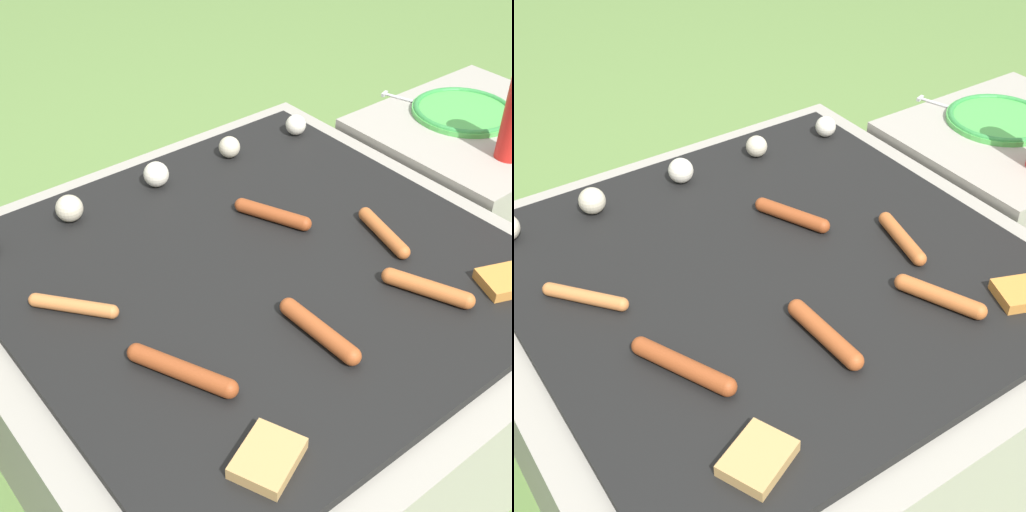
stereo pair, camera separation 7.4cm
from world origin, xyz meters
TOP-DOWN VIEW (x-y plane):
  - ground_plane at (0.00, 0.00)m, footprint 14.00×14.00m
  - grill at (0.00, 0.00)m, footprint 0.98×0.98m
  - side_ledge at (0.76, 0.09)m, footprint 0.52×0.46m
  - sausage_front_center at (0.24, -0.09)m, footprint 0.06×0.15m
  - sausage_mid_right at (0.18, -0.24)m, footprint 0.08×0.15m
  - sausage_back_right at (-0.04, -0.21)m, footprint 0.03×0.17m
  - sausage_back_center at (0.11, 0.09)m, footprint 0.08×0.15m
  - sausage_front_left at (-0.31, 0.09)m, footprint 0.11×0.13m
  - sausage_mid_left at (-0.25, -0.14)m, footprint 0.10×0.17m
  - bread_slice_right at (0.31, -0.32)m, footprint 0.12×0.10m
  - bread_slice_center at (-0.25, -0.34)m, footprint 0.12×0.11m
  - mushroom_row at (-0.03, 0.33)m, footprint 0.79×0.07m
  - plate_colorful at (0.76, 0.14)m, footprint 0.25×0.25m
  - fork_utensil at (0.71, 0.26)m, footprint 0.07×0.18m

SIDE VIEW (x-z plane):
  - ground_plane at x=0.00m, z-range 0.00..0.00m
  - grill at x=0.00m, z-range 0.00..0.36m
  - side_ledge at x=0.76m, z-range 0.00..0.36m
  - fork_utensil at x=0.71m, z-range 0.36..0.37m
  - plate_colorful at x=0.76m, z-range 0.36..0.38m
  - bread_slice_right at x=0.31m, z-range 0.36..0.38m
  - bread_slice_center at x=-0.25m, z-range 0.36..0.38m
  - sausage_front_left at x=-0.31m, z-range 0.36..0.38m
  - sausage_front_center at x=0.24m, z-range 0.36..0.39m
  - sausage_back_center at x=0.11m, z-range 0.36..0.39m
  - sausage_mid_right at x=0.18m, z-range 0.36..0.39m
  - sausage_mid_left at x=-0.25m, z-range 0.36..0.39m
  - sausage_back_right at x=-0.04m, z-range 0.36..0.39m
  - mushroom_row at x=-0.03m, z-range 0.36..0.41m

